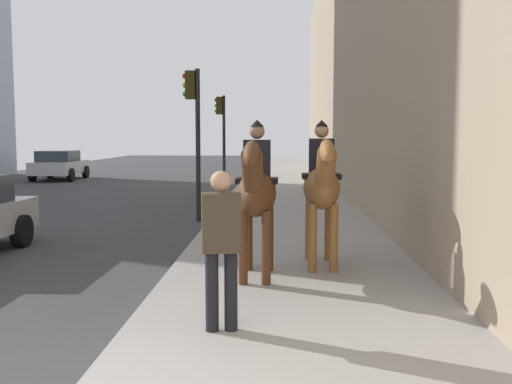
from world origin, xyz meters
TOP-DOWN VIEW (x-y plane):
  - mounted_horse_near at (4.25, -1.37)m, footprint 2.15×0.61m
  - mounted_horse_far at (5.03, -2.36)m, footprint 2.15×0.60m
  - pedestrian_greeting at (1.91, -1.09)m, footprint 0.32×0.43m
  - car_mid_lane at (24.59, 9.01)m, footprint 3.94×2.12m
  - traffic_light_near_curb at (10.75, 0.42)m, footprint 0.20×0.44m
  - traffic_light_far_curb at (19.78, 0.57)m, footprint 0.20×0.44m

SIDE VIEW (x-z plane):
  - car_mid_lane at x=24.59m, z-range 0.03..1.47m
  - pedestrian_greeting at x=1.91m, z-range 0.25..1.95m
  - mounted_horse_near at x=4.25m, z-range 0.25..2.54m
  - mounted_horse_far at x=5.03m, z-range 0.25..2.56m
  - traffic_light_far_curb at x=19.78m, z-range 0.65..4.41m
  - traffic_light_near_curb at x=10.75m, z-range 0.65..4.49m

